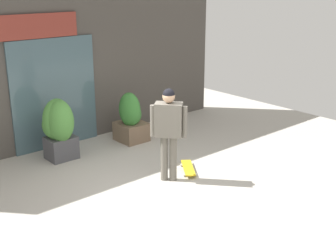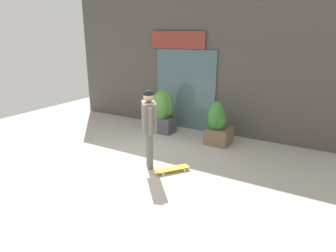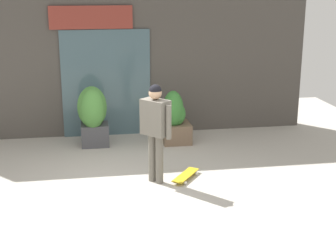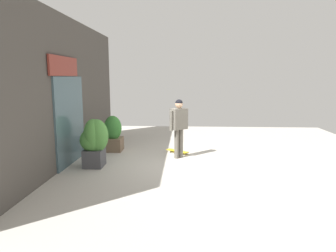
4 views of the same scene
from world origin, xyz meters
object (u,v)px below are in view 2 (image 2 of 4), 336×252
object	(u,v)px
skateboard	(172,169)
planter_box_left	(218,124)
planter_box_right	(163,109)
skateboarder	(149,121)

from	to	relation	value
skateboard	planter_box_left	xyz separation A→B (m)	(0.17, 2.04, 0.46)
planter_box_left	planter_box_right	size ratio (longest dim) A/B	0.90
skateboarder	skateboard	size ratio (longest dim) A/B	2.34
skateboarder	skateboard	distance (m)	1.11
planter_box_right	skateboard	bearing A→B (deg)	-54.23
skateboard	planter_box_right	bearing A→B (deg)	71.44
skateboarder	planter_box_left	xyz separation A→B (m)	(0.70, 2.08, -0.52)
skateboarder	skateboard	world-z (taller)	skateboarder
planter_box_left	planter_box_right	bearing A→B (deg)	177.50
planter_box_right	planter_box_left	bearing A→B (deg)	-2.50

